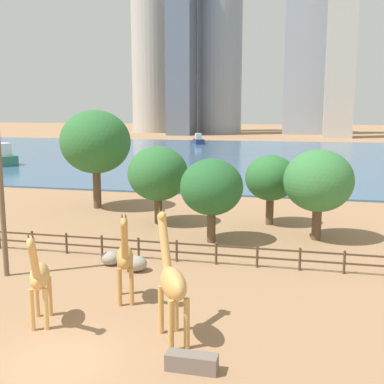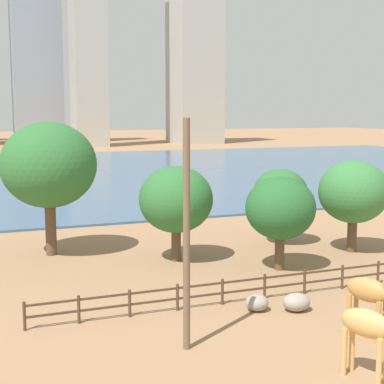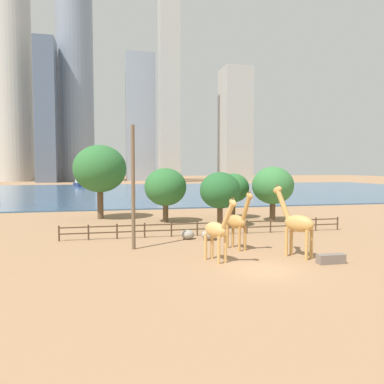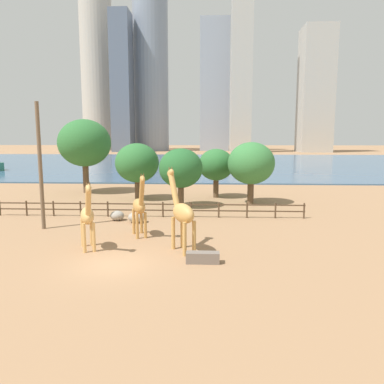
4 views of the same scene
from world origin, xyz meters
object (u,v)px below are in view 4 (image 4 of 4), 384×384
object	(u,v)px
giraffe_tall	(87,216)
utility_pole	(40,166)
feeding_trough	(203,258)
boat_sailboat	(141,154)
boulder_by_pole	(117,216)
tree_left_large	(137,163)
giraffe_companion	(182,212)
boulder_near_fence	(137,217)
tree_left_small	(216,165)
giraffe_young	(139,206)
tree_right_small	(85,143)
tree_right_tall	(251,164)
tree_center_broad	(181,168)

from	to	relation	value
giraffe_tall	utility_pole	bearing A→B (deg)	-157.97
feeding_trough	boat_sailboat	bearing A→B (deg)	102.25
feeding_trough	boulder_by_pole	bearing A→B (deg)	125.47
tree_left_large	giraffe_companion	bearing A→B (deg)	-71.31
giraffe_tall	boulder_near_fence	size ratio (longest dim) A/B	3.18
tree_left_large	giraffe_tall	bearing A→B (deg)	-88.29
tree_left_large	tree_left_small	xyz separation A→B (m)	(8.51, 1.68, -0.30)
giraffe_young	boulder_near_fence	xyz separation A→B (m)	(-1.02, 4.10, -1.66)
tree_right_small	feeding_trough	bearing A→B (deg)	-59.59
tree_right_tall	boulder_by_pole	bearing A→B (deg)	-144.52
giraffe_young	tree_right_tall	size ratio (longest dim) A/B	0.72
tree_left_large	giraffe_young	bearing A→B (deg)	-78.56
giraffe_tall	utility_pole	world-z (taller)	utility_pole
utility_pole	tree_right_tall	world-z (taller)	utility_pole
giraffe_young	boat_sailboat	bearing A→B (deg)	169.21
giraffe_companion	feeding_trough	xyz separation A→B (m)	(1.28, -2.13, -2.03)
utility_pole	feeding_trough	bearing A→B (deg)	-30.62
giraffe_companion	utility_pole	distance (m)	11.95
tree_left_large	boat_sailboat	size ratio (longest dim) A/B	0.96
boulder_by_pole	tree_center_broad	world-z (taller)	tree_center_broad
giraffe_companion	giraffe_young	bearing A→B (deg)	14.54
giraffe_tall	tree_right_tall	distance (m)	19.99
tree_left_small	boat_sailboat	distance (m)	86.63
tree_left_large	boat_sailboat	distance (m)	86.34
giraffe_tall	boulder_near_fence	xyz separation A→B (m)	(1.51, 7.27, -1.63)
tree_left_large	tree_right_small	world-z (taller)	tree_right_small
tree_right_tall	giraffe_tall	bearing A→B (deg)	-125.03
giraffe_young	tree_left_large	size ratio (longest dim) A/B	0.74
utility_pole	boulder_near_fence	xyz separation A→B (m)	(6.51, 2.27, -4.18)
boulder_near_fence	tree_center_broad	size ratio (longest dim) A/B	0.24
giraffe_tall	boulder_by_pole	bearing A→B (deg)	158.69
boulder_by_pole	tree_left_small	xyz separation A→B (m)	(8.21, 12.05, 3.24)
giraffe_tall	boulder_by_pole	xyz separation A→B (m)	(-0.24, 7.98, -1.67)
tree_center_broad	tree_right_tall	size ratio (longest dim) A/B	0.91
giraffe_young	giraffe_tall	bearing A→B (deg)	-59.80
boulder_by_pole	tree_right_small	size ratio (longest dim) A/B	0.13
utility_pole	tree_left_small	distance (m)	19.88
giraffe_tall	feeding_trough	bearing A→B (deg)	50.37
utility_pole	tree_right_small	distance (m)	18.15
feeding_trough	tree_right_small	size ratio (longest dim) A/B	0.20
tree_left_small	giraffe_young	bearing A→B (deg)	-107.88
giraffe_young	boulder_near_fence	distance (m)	4.54
utility_pole	boulder_near_fence	distance (m)	8.06
tree_center_broad	tree_left_small	xyz separation A→B (m)	(3.47, 5.98, -0.11)
giraffe_young	tree_right_tall	bearing A→B (deg)	124.62
tree_left_small	giraffe_tall	bearing A→B (deg)	-111.69
tree_right_tall	utility_pole	bearing A→B (deg)	-145.47
boulder_by_pole	tree_left_large	xyz separation A→B (m)	(-0.31, 10.37, 3.54)
boulder_near_fence	tree_center_broad	world-z (taller)	tree_center_broad
giraffe_tall	feeding_trough	world-z (taller)	giraffe_tall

